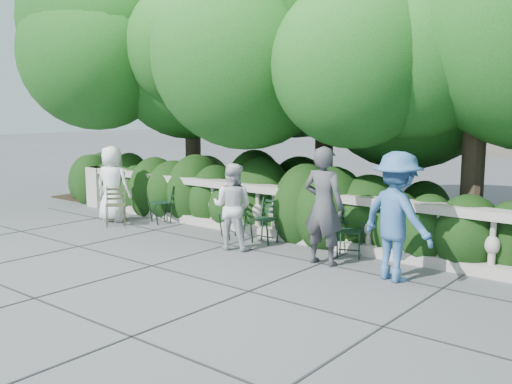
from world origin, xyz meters
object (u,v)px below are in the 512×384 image
Objects in this scene: chair_d at (348,259)px; chair_weathered at (116,227)px; chair_a at (155,224)px; person_woman_grey at (323,206)px; chair_e at (260,244)px; person_businessman at (112,184)px; person_casual_man at (232,206)px; chair_c at (226,238)px; person_older_blue at (397,217)px.

chair_d is 5.13m from chair_weathered.
person_woman_grey reaches higher than chair_a.
chair_e and chair_weathered have the same top height.
chair_weathered is 1.08m from person_businessman.
chair_e is 3.37m from chair_weathered.
person_casual_man is at bearing -45.91° from chair_weathered.
chair_c is 3.17m from person_businessman.
chair_c is 0.51× the size of person_businessman.
person_businessman reaches higher than person_casual_man.
chair_e is 0.45× the size of person_older_blue.
chair_c is at bearing -33.33° from chair_weathered.
person_woman_grey is at bearing 15.35° from chair_a.
chair_e is at bearing -36.47° from chair_weathered.
person_casual_man is (2.76, -0.59, 0.76)m from chair_a.
person_casual_man is (-1.77, -0.17, -0.18)m from person_woman_grey.
chair_d is at bearing -39.49° from chair_weathered.
person_casual_man is at bearing 19.58° from person_older_blue.
person_businessman is 5.46m from person_woman_grey.
chair_a is at bearing -8.21° from person_woman_grey.
person_woman_grey is at bearing 14.83° from person_older_blue.
chair_d is 0.45× the size of person_older_blue.
person_older_blue reaches higher than person_businessman.
person_businessman is 3.69m from person_casual_man.
chair_c is 2.59m from chair_d.
person_older_blue is (3.05, 0.12, 0.17)m from person_casual_man.
person_casual_man is 0.82× the size of person_older_blue.
person_casual_man is at bearing 2.66° from person_woman_grey.
chair_a is 1.00× the size of chair_e.
chair_e is (2.94, -0.03, 0.00)m from chair_a.
chair_e is 1.00× the size of chair_weathered.
person_businessman reaches higher than chair_c.
person_casual_man is at bearing -15.17° from chair_c.
chair_a is at bearing -31.26° from person_casual_man.
chair_d and chair_weathered have the same top height.
person_older_blue is at bearing 160.80° from person_businessman.
person_older_blue is at bearing 174.51° from person_woman_grey.
person_casual_man reaches higher than chair_weathered.
chair_c is 1.00× the size of chair_e.
chair_weathered is 0.51× the size of person_businessman.
chair_weathered is at bearing -170.22° from chair_e.
person_older_blue is (3.69, -0.41, 0.94)m from chair_c.
person_older_blue reaches higher than chair_weathered.
person_businessman is at bearing -136.91° from chair_a.
chair_d is 2.20m from person_casual_man.
chair_weathered is 6.24m from person_older_blue.
chair_d is at bearing 166.36° from person_businessman.
chair_d is at bearing -179.92° from person_casual_man.
chair_e is (0.82, 0.04, 0.00)m from chair_c.
chair_weathered is 0.55× the size of person_casual_man.
person_older_blue reaches higher than person_casual_man.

